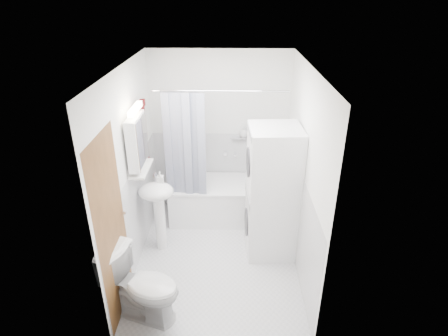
{
  "coord_description": "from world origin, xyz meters",
  "views": [
    {
      "loc": [
        0.17,
        -3.85,
        3.15
      ],
      "look_at": [
        0.09,
        0.15,
        1.19
      ],
      "focal_mm": 30.0,
      "sensor_mm": 36.0,
      "label": 1
    }
  ],
  "objects_px": {
    "bathtub": "(221,198)",
    "sink": "(157,202)",
    "toilet": "(143,286)",
    "washer_dryer": "(272,193)"
  },
  "relations": [
    {
      "from": "bathtub",
      "to": "sink",
      "type": "xyz_separation_m",
      "value": [
        -0.79,
        -0.75,
        0.39
      ]
    },
    {
      "from": "bathtub",
      "to": "washer_dryer",
      "type": "xyz_separation_m",
      "value": [
        0.65,
        -0.76,
        0.54
      ]
    },
    {
      "from": "washer_dryer",
      "to": "toilet",
      "type": "distance_m",
      "value": 1.85
    },
    {
      "from": "bathtub",
      "to": "washer_dryer",
      "type": "bearing_deg",
      "value": -49.56
    },
    {
      "from": "sink",
      "to": "toilet",
      "type": "relative_size",
      "value": 1.3
    },
    {
      "from": "bathtub",
      "to": "sink",
      "type": "distance_m",
      "value": 1.15
    },
    {
      "from": "washer_dryer",
      "to": "toilet",
      "type": "bearing_deg",
      "value": -144.16
    },
    {
      "from": "toilet",
      "to": "bathtub",
      "type": "bearing_deg",
      "value": -2.86
    },
    {
      "from": "toilet",
      "to": "sink",
      "type": "bearing_deg",
      "value": 20.57
    },
    {
      "from": "sink",
      "to": "toilet",
      "type": "height_order",
      "value": "sink"
    }
  ]
}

